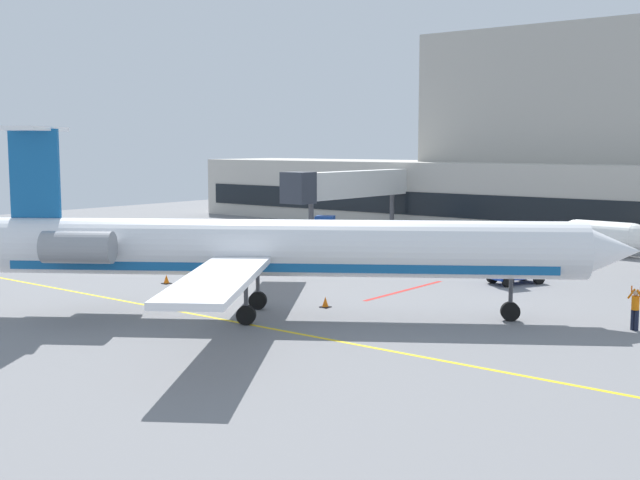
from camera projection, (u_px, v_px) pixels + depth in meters
ground at (216, 312)px, 40.31m from camera, size 120.00×120.00×0.11m
terminal_building at (514, 162)px, 79.68m from camera, size 68.91×12.84×19.33m
jet_bridge_west at (346, 185)px, 73.03m from camera, size 2.40×16.76×5.95m
regional_jet at (270, 248)px, 38.64m from camera, size 29.47×22.35×9.09m
baggage_tug at (511, 268)px, 48.08m from camera, size 2.89×3.57×2.16m
pushback_tractor at (318, 229)px, 70.14m from camera, size 4.21×3.23×2.12m
fuel_tank at (604, 236)px, 60.66m from camera, size 6.59×2.53×2.55m
marshaller at (635, 308)px, 36.12m from camera, size 0.82×0.34×1.98m
safety_cone_alpha at (325, 303)px, 41.30m from camera, size 0.47×0.47×0.55m
safety_cone_bravo at (218, 280)px, 48.10m from camera, size 0.47×0.47×0.55m
safety_cone_charlie at (166, 280)px, 48.30m from camera, size 0.47×0.47×0.55m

